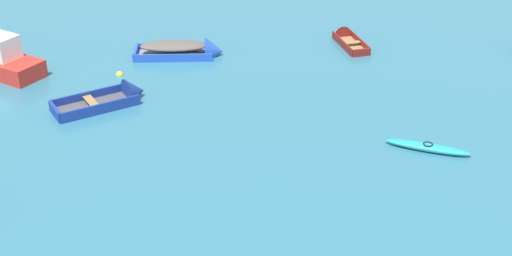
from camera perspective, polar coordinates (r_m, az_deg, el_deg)
rowboat_maroon_center at (r=36.74m, az=7.52°, el=7.52°), size 1.68×3.36×0.94m
rowboat_blue_back_row_right at (r=34.65m, az=-5.64°, el=6.57°), size 4.50×1.59×1.43m
rowboat_deep_blue_distant_center at (r=30.39m, az=-11.46°, el=2.56°), size 4.24×3.22×1.38m
kayak_turquoise_outer_left at (r=26.91m, az=14.24°, el=-1.57°), size 3.21×1.69×0.31m
mooring_buoy_between_boats_right at (r=33.10m, az=-11.40°, el=4.40°), size 0.36×0.36×0.36m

